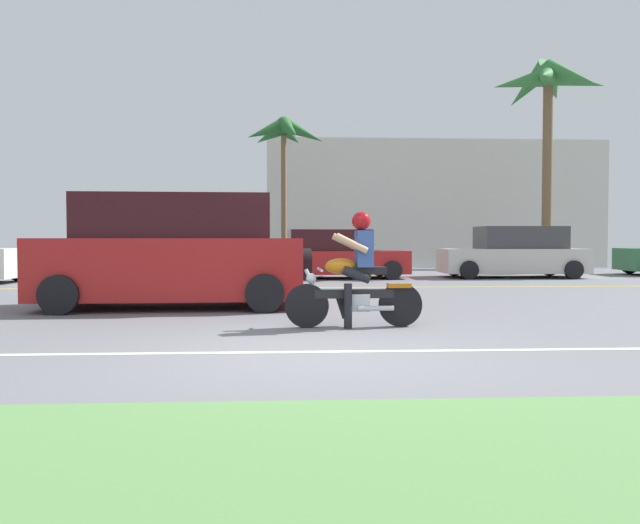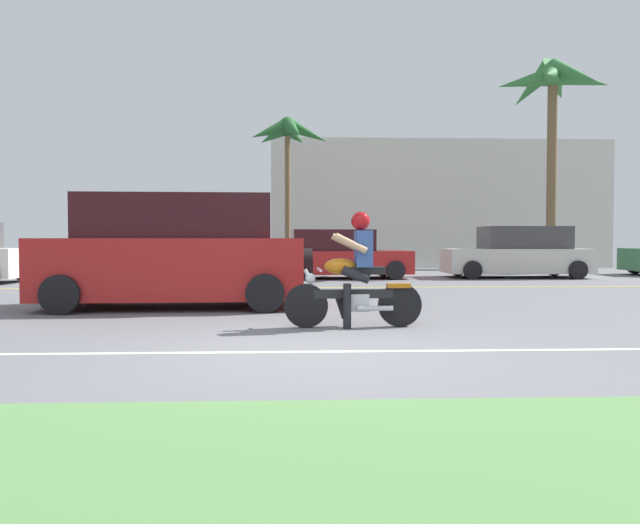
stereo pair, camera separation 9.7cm
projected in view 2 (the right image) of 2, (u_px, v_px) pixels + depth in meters
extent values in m
cube|color=slate|center=(302.00, 319.00, 9.69)|extent=(56.00, 30.00, 0.04)
cube|color=silver|center=(306.00, 352.00, 6.73)|extent=(50.40, 0.12, 0.01)
cube|color=yellow|center=(298.00, 288.00, 15.55)|extent=(50.40, 0.12, 0.01)
cylinder|color=black|center=(306.00, 306.00, 8.57)|extent=(0.60, 0.11, 0.60)
cylinder|color=black|center=(400.00, 305.00, 8.68)|extent=(0.60, 0.11, 0.60)
cylinder|color=#B7BAC1|center=(313.00, 288.00, 8.57)|extent=(0.27, 0.06, 0.52)
cube|color=black|center=(353.00, 294.00, 8.62)|extent=(1.09, 0.14, 0.12)
cube|color=#B7BAC1|center=(357.00, 302.00, 8.63)|extent=(0.33, 0.21, 0.24)
ellipsoid|color=#B76614|center=(340.00, 266.00, 8.59)|extent=(0.44, 0.24, 0.22)
cube|color=black|center=(368.00, 270.00, 8.62)|extent=(0.49, 0.24, 0.10)
cube|color=#B76614|center=(398.00, 286.00, 8.66)|extent=(0.32, 0.17, 0.06)
cylinder|color=#B7BAC1|center=(319.00, 270.00, 8.57)|extent=(0.06, 0.62, 0.04)
sphere|color=#B7BAC1|center=(310.00, 278.00, 8.57)|extent=(0.14, 0.14, 0.14)
cylinder|color=#B7BAC1|center=(375.00, 308.00, 8.53)|extent=(0.50, 0.09, 0.07)
cube|color=#334C8C|center=(363.00, 249.00, 8.61)|extent=(0.23, 0.33, 0.50)
sphere|color=maroon|center=(361.00, 221.00, 8.59)|extent=(0.26, 0.26, 0.26)
cylinder|color=black|center=(354.00, 274.00, 8.71)|extent=(0.40, 0.14, 0.25)
cylinder|color=black|center=(356.00, 275.00, 8.51)|extent=(0.40, 0.14, 0.25)
cylinder|color=black|center=(347.00, 306.00, 8.48)|extent=(0.11, 0.11, 0.61)
cylinder|color=black|center=(342.00, 307.00, 8.73)|extent=(0.21, 0.12, 0.34)
cylinder|color=tan|center=(347.00, 243.00, 8.79)|extent=(0.45, 0.10, 0.28)
cylinder|color=tan|center=(351.00, 243.00, 8.39)|extent=(0.45, 0.10, 0.28)
cube|color=#AD1E1E|center=(173.00, 268.00, 11.12)|extent=(4.59, 2.06, 1.05)
cube|color=#351116|center=(178.00, 217.00, 11.09)|extent=(3.32, 1.75, 0.76)
cylinder|color=black|center=(266.00, 285.00, 12.21)|extent=(0.65, 0.24, 0.64)
cylinder|color=black|center=(94.00, 286.00, 11.96)|extent=(0.65, 0.24, 0.64)
cylinder|color=black|center=(265.00, 293.00, 10.31)|extent=(0.65, 0.24, 0.64)
cylinder|color=black|center=(60.00, 295.00, 10.06)|extent=(0.65, 0.24, 0.64)
cylinder|color=black|center=(306.00, 264.00, 11.30)|extent=(0.22, 0.58, 0.58)
cylinder|color=black|center=(23.00, 271.00, 18.19)|extent=(0.57, 0.22, 0.56)
cube|color=#8C939E|center=(185.00, 260.00, 20.02)|extent=(3.86, 1.69, 0.76)
cube|color=#2D2F36|center=(192.00, 237.00, 20.00)|extent=(2.24, 1.45, 0.70)
cylinder|color=black|center=(231.00, 267.00, 20.92)|extent=(0.56, 0.18, 0.56)
cylinder|color=black|center=(147.00, 267.00, 20.81)|extent=(0.56, 0.18, 0.56)
cylinder|color=black|center=(226.00, 269.00, 19.25)|extent=(0.56, 0.18, 0.56)
cylinder|color=black|center=(134.00, 269.00, 19.13)|extent=(0.56, 0.18, 0.56)
cube|color=#AD1E1E|center=(340.00, 262.00, 19.21)|extent=(4.31, 2.03, 0.69)
cube|color=#351116|center=(332.00, 240.00, 19.16)|extent=(2.53, 1.67, 0.64)
cylinder|color=black|center=(293.00, 271.00, 18.18)|extent=(0.57, 0.22, 0.56)
cylinder|color=black|center=(396.00, 270.00, 18.51)|extent=(0.57, 0.22, 0.56)
cylinder|color=black|center=(289.00, 268.00, 19.92)|extent=(0.57, 0.22, 0.56)
cylinder|color=black|center=(383.00, 268.00, 20.26)|extent=(0.57, 0.22, 0.56)
cube|color=beige|center=(515.00, 261.00, 19.63)|extent=(4.43, 1.89, 0.75)
cube|color=#3B3A3D|center=(524.00, 238.00, 19.61)|extent=(2.58, 1.60, 0.69)
cylinder|color=black|center=(554.00, 267.00, 20.58)|extent=(0.56, 0.19, 0.56)
cylinder|color=black|center=(458.00, 267.00, 20.50)|extent=(0.56, 0.19, 0.56)
cylinder|color=black|center=(578.00, 270.00, 18.78)|extent=(0.56, 0.19, 0.56)
cylinder|color=black|center=(472.00, 270.00, 18.70)|extent=(0.56, 0.19, 0.56)
cylinder|color=black|center=(635.00, 266.00, 21.78)|extent=(0.57, 0.21, 0.56)
cylinder|color=brown|center=(552.00, 174.00, 21.78)|extent=(0.33, 0.33, 6.87)
sphere|color=#337538|center=(553.00, 74.00, 21.65)|extent=(0.87, 0.87, 0.87)
cone|color=#337538|center=(580.00, 80.00, 21.54)|extent=(2.18, 1.08, 1.12)
cone|color=#337538|center=(557.00, 86.00, 22.43)|extent=(1.72, 2.14, 1.18)
cone|color=#337538|center=(533.00, 86.00, 22.44)|extent=(1.55, 2.14, 1.67)
cone|color=#337538|center=(526.00, 81.00, 21.74)|extent=(2.15, 0.99, 1.05)
cone|color=#337538|center=(550.00, 75.00, 20.86)|extent=(1.60, 2.17, 1.11)
cone|color=#337538|center=(574.00, 75.00, 20.88)|extent=(1.55, 2.19, 1.46)
cylinder|color=brown|center=(288.00, 200.00, 23.05)|extent=(0.20, 0.20, 5.25)
sphere|color=#235B28|center=(287.00, 128.00, 22.95)|extent=(0.53, 0.53, 0.53)
cone|color=#235B28|center=(307.00, 133.00, 22.93)|extent=(1.70, 0.69, 1.16)
cone|color=#235B28|center=(295.00, 136.00, 23.62)|extent=(1.17, 1.74, 0.87)
cone|color=#235B28|center=(274.00, 135.00, 23.44)|extent=(1.57, 1.59, 0.97)
cone|color=#235B28|center=(270.00, 131.00, 22.60)|extent=(1.74, 1.27, 1.10)
cone|color=#235B28|center=(293.00, 130.00, 22.29)|extent=(1.05, 1.76, 1.14)
cube|color=beige|center=(434.00, 206.00, 27.83)|extent=(14.23, 4.00, 5.33)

